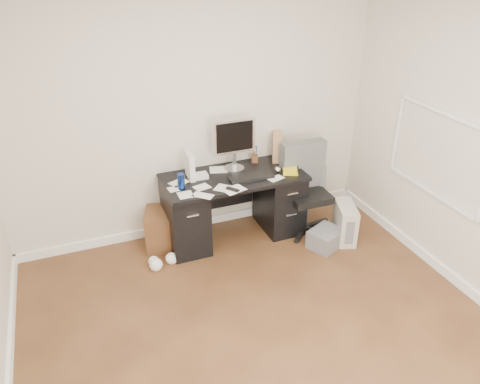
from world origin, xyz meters
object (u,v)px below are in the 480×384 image
object	(u,v)px
pc_tower	(345,222)
lcd_monitor	(234,144)
office_chair	(308,191)
keyboard	(251,177)
wicker_basket	(166,229)
desk	(234,204)

from	to	relation	value
pc_tower	lcd_monitor	bearing A→B (deg)	167.15
lcd_monitor	office_chair	bearing A→B (deg)	-25.16
keyboard	wicker_basket	xyz separation A→B (m)	(-0.90, 0.22, -0.56)
lcd_monitor	keyboard	size ratio (longest dim) A/B	1.24
desk	lcd_monitor	world-z (taller)	lcd_monitor
desk	office_chair	world-z (taller)	office_chair
desk	pc_tower	bearing A→B (deg)	-24.71
desk	lcd_monitor	bearing A→B (deg)	66.68
keyboard	pc_tower	distance (m)	1.18
wicker_basket	lcd_monitor	bearing A→B (deg)	3.45
desk	office_chair	bearing A→B (deg)	-14.18
lcd_monitor	pc_tower	xyz separation A→B (m)	(1.05, -0.65, -0.83)
lcd_monitor	office_chair	distance (m)	0.97
pc_tower	wicker_basket	size ratio (longest dim) A/B	1.02
desk	keyboard	world-z (taller)	keyboard
desk	office_chair	xyz separation A→B (m)	(0.80, -0.20, 0.11)
desk	office_chair	distance (m)	0.83
lcd_monitor	wicker_basket	world-z (taller)	lcd_monitor
lcd_monitor	keyboard	bearing A→B (deg)	-72.00
lcd_monitor	pc_tower	bearing A→B (deg)	-32.03
desk	keyboard	size ratio (longest dim) A/B	3.19
office_chair	lcd_monitor	bearing A→B (deg)	156.61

